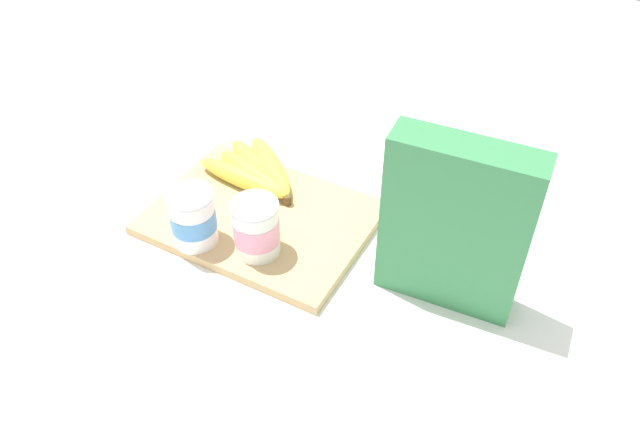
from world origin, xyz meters
The scene contains 6 objects.
ground_plane centered at (0.00, 0.00, 0.00)m, with size 2.40×2.40×0.00m, color white.
cutting_board centered at (0.00, 0.00, 0.01)m, with size 0.35×0.26×0.02m, color tan.
cereal_box centered at (-0.32, 0.00, 0.13)m, with size 0.20×0.06×0.27m, color #38844C.
yogurt_cup_front centered at (-0.04, 0.07, 0.06)m, with size 0.07×0.07×0.09m.
yogurt_cup_back centered at (0.06, 0.10, 0.06)m, with size 0.07×0.07×0.09m.
banana_bunch centered at (0.05, -0.08, 0.03)m, with size 0.20×0.15×0.04m.
Camera 1 is at (-0.46, 0.64, 0.72)m, focal length 36.17 mm.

